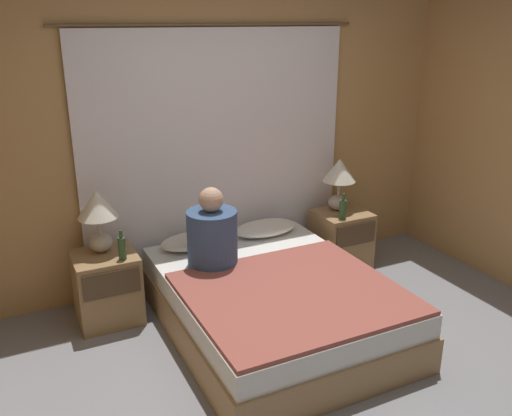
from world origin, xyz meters
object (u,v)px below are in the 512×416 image
at_px(bed, 273,304).
at_px(beer_bottle_on_right_stand, 343,209).
at_px(lamp_right, 339,176).
at_px(person_left_in_bed, 212,235).
at_px(nightstand_right, 341,239).
at_px(lamp_left, 98,211).
at_px(pillow_right, 265,228).
at_px(pillow_left, 195,241).
at_px(beer_bottle_on_left_stand, 122,248).
at_px(nightstand_left, 107,287).

bearing_deg(bed, beer_bottle_on_right_stand, 29.48).
bearing_deg(lamp_right, person_left_in_bed, -165.00).
xyz_separation_m(nightstand_right, lamp_left, (-2.16, 0.08, 0.59)).
bearing_deg(pillow_right, pillow_left, 180.00).
height_order(bed, nightstand_right, nightstand_right).
bearing_deg(beer_bottle_on_left_stand, pillow_left, 18.87).
height_order(lamp_right, beer_bottle_on_left_stand, lamp_right).
bearing_deg(pillow_left, nightstand_right, -3.32).
height_order(nightstand_left, beer_bottle_on_right_stand, beer_bottle_on_right_stand).
relative_size(pillow_right, person_left_in_bed, 0.92).
bearing_deg(beer_bottle_on_right_stand, pillow_left, 170.54).
xyz_separation_m(bed, nightstand_right, (1.08, 0.69, 0.06)).
relative_size(nightstand_left, lamp_left, 1.12).
relative_size(bed, beer_bottle_on_right_stand, 8.42).
bearing_deg(pillow_left, beer_bottle_on_left_stand, -161.13).
xyz_separation_m(bed, lamp_right, (1.08, 0.77, 0.66)).
xyz_separation_m(pillow_left, beer_bottle_on_left_stand, (-0.64, -0.22, 0.15)).
height_order(lamp_left, pillow_left, lamp_left).
bearing_deg(person_left_in_bed, pillow_right, 30.38).
height_order(nightstand_left, pillow_left, pillow_left).
xyz_separation_m(pillow_left, pillow_right, (0.66, 0.00, 0.00)).
xyz_separation_m(nightstand_left, pillow_right, (1.41, 0.08, 0.22)).
distance_m(nightstand_left, pillow_right, 1.43).
height_order(nightstand_left, lamp_right, lamp_right).
relative_size(nightstand_right, pillow_left, 0.95).
relative_size(nightstand_left, person_left_in_bed, 0.88).
bearing_deg(person_left_in_bed, nightstand_right, 11.99).
bearing_deg(pillow_left, beer_bottle_on_right_stand, -9.46).
bearing_deg(lamp_left, nightstand_left, -90.00).
bearing_deg(pillow_right, lamp_left, -179.84).
distance_m(bed, lamp_right, 1.48).
bearing_deg(lamp_right, pillow_right, 179.70).
bearing_deg(beer_bottle_on_right_stand, nightstand_right, 55.51).
xyz_separation_m(nightstand_left, beer_bottle_on_right_stand, (2.07, -0.14, 0.36)).
bearing_deg(beer_bottle_on_left_stand, nightstand_left, 129.34).
height_order(lamp_right, beer_bottle_on_right_stand, lamp_right).
height_order(bed, beer_bottle_on_left_stand, beer_bottle_on_left_stand).
xyz_separation_m(nightstand_right, beer_bottle_on_right_stand, (-0.09, -0.14, 0.36)).
bearing_deg(beer_bottle_on_left_stand, pillow_right, 9.59).
bearing_deg(lamp_right, pillow_left, 179.84).
bearing_deg(nightstand_right, pillow_right, 173.81).
distance_m(bed, beer_bottle_on_left_stand, 1.19).
height_order(nightstand_right, lamp_right, lamp_right).
height_order(nightstand_right, beer_bottle_on_left_stand, beer_bottle_on_left_stand).
bearing_deg(beer_bottle_on_right_stand, beer_bottle_on_left_stand, 180.00).
relative_size(bed, lamp_right, 3.99).
bearing_deg(beer_bottle_on_right_stand, nightstand_left, 176.20).
relative_size(pillow_right, beer_bottle_on_right_stand, 2.49).
bearing_deg(pillow_right, beer_bottle_on_right_stand, -18.38).
height_order(lamp_left, lamp_right, same).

